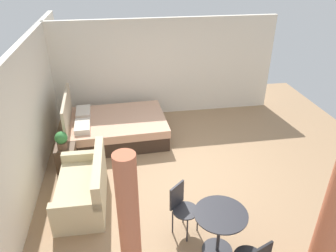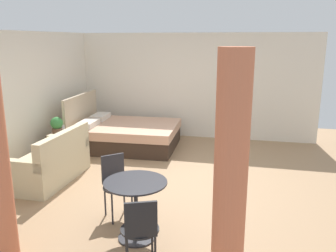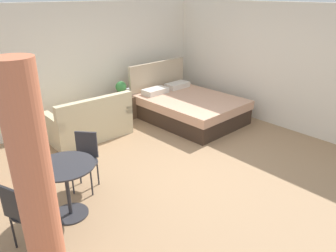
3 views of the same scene
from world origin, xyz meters
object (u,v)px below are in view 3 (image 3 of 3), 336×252
vase (129,92)px  cafe_chair_near_window (22,210)px  bed (188,107)px  balcony_table (66,180)px  cafe_chair_near_couch (85,156)px  couch (90,124)px  nightstand (127,107)px  potted_plant (121,89)px

vase → cafe_chair_near_window: cafe_chair_near_window is taller
bed → balcony_table: size_ratio=3.01×
bed → cafe_chair_near_couch: size_ratio=2.67×
bed → cafe_chair_near_couch: (-3.03, -0.96, 0.22)m
vase → cafe_chair_near_window: (-3.29, -2.69, -0.07)m
bed → cafe_chair_near_couch: 3.19m
bed → balcony_table: bed is taller
couch → bed: bearing=-14.9°
bed → vase: (-0.86, 1.03, 0.30)m
nightstand → potted_plant: bearing=164.9°
bed → couch: size_ratio=1.46×
bed → balcony_table: (-3.53, -1.41, 0.23)m
couch → vase: size_ratio=10.70×
nightstand → cafe_chair_near_couch: cafe_chair_near_couch is taller
bed → cafe_chair_near_window: (-4.15, -1.66, 0.23)m
cafe_chair_near_couch → bed: bearing=17.6°
couch → vase: couch is taller
potted_plant → balcony_table: (-2.45, -2.43, -0.18)m
couch → potted_plant: couch is taller
potted_plant → vase: (0.22, 0.01, -0.11)m
balcony_table → cafe_chair_near_window: size_ratio=0.89×
vase → cafe_chair_near_couch: size_ratio=0.17×
nightstand → vase: bearing=18.0°
couch → nightstand: 1.23m
nightstand → cafe_chair_near_couch: (-2.05, -1.95, 0.25)m
vase → balcony_table: size_ratio=0.19×
vase → cafe_chair_near_window: 4.25m
balcony_table → nightstand: bearing=43.3°
couch → potted_plant: size_ratio=4.44×
cafe_chair_near_couch → nightstand: bearing=43.6°
couch → potted_plant: bearing=23.2°
potted_plant → balcony_table: potted_plant is taller
vase → balcony_table: balcony_table is taller
couch → balcony_table: 2.43m
bed → couch: bearing=165.1°
nightstand → cafe_chair_near_window: size_ratio=0.64×
nightstand → potted_plant: potted_plant is taller
bed → nightstand: bearing=134.8°
vase → cafe_chair_near_couch: cafe_chair_near_couch is taller
nightstand → vase: (0.12, 0.04, 0.33)m
couch → balcony_table: (-1.40, -1.98, 0.22)m
vase → nightstand: bearing=-162.0°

